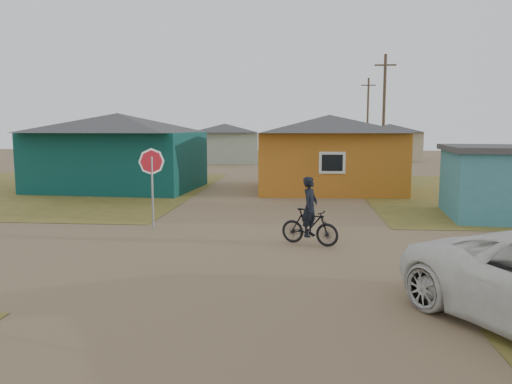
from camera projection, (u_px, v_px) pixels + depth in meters
ground at (256, 259)px, 12.40m from camera, size 120.00×120.00×0.00m
grass_nw at (16, 189)px, 26.49m from camera, size 20.00×18.00×0.00m
house_teal at (119, 150)px, 26.23m from camera, size 8.93×7.08×4.00m
house_yellow at (329, 152)px, 25.74m from camera, size 7.72×6.76×3.90m
house_pale_west at (225, 142)px, 46.27m from camera, size 7.04×6.15×3.60m
house_beige_east at (389, 141)px, 50.76m from camera, size 6.95×6.05×3.60m
house_pale_north at (173, 140)px, 58.86m from camera, size 6.28×5.81×3.40m
utility_pole_near at (384, 114)px, 33.00m from camera, size 1.40×0.20×8.00m
utility_pole_far at (368, 118)px, 48.71m from camera, size 1.40×0.20×8.00m
stop_sign at (152, 170)px, 15.92m from camera, size 0.84×0.22×2.60m
cyclist at (310, 220)px, 13.87m from camera, size 1.74×1.09×1.91m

